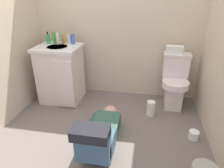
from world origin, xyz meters
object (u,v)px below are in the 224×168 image
at_px(bottle_green, 54,38).
at_px(bottle_blue, 73,39).
at_px(soap_dispenser, 48,39).
at_px(vanity_cabinet, 61,73).
at_px(bottle_clear, 69,39).
at_px(bottle_amber, 64,39).
at_px(person_plumber, 101,133).
at_px(toilet, 175,82).
at_px(bottle_white, 58,39).
at_px(paper_towel_roll, 151,108).
at_px(toilet_paper_roll, 194,135).
at_px(faucet, 61,40).
at_px(tissue_box, 175,50).

height_order(bottle_green, bottle_blue, bottle_green).
bearing_deg(bottle_blue, soap_dispenser, -176.09).
height_order(vanity_cabinet, bottle_clear, bottle_clear).
xyz_separation_m(bottle_amber, bottle_blue, (0.14, 0.00, 0.00)).
xyz_separation_m(vanity_cabinet, person_plumber, (0.80, -0.91, -0.24)).
relative_size(person_plumber, bottle_amber, 7.48).
height_order(toilet, bottle_blue, bottle_blue).
bearing_deg(toilet, soap_dispenser, 179.29).
bearing_deg(bottle_white, bottle_clear, 20.84).
relative_size(paper_towel_roll, toilet_paper_roll, 1.86).
xyz_separation_m(toilet, toilet_paper_roll, (0.18, -0.72, -0.32)).
distance_m(vanity_cabinet, bottle_white, 0.49).
xyz_separation_m(faucet, toilet_paper_roll, (1.80, -0.76, -0.82)).
distance_m(toilet, bottle_green, 1.80).
bearing_deg(bottle_blue, toilet_paper_roll, -25.13).
xyz_separation_m(tissue_box, bottle_blue, (-1.40, -0.04, 0.09)).
bearing_deg(bottle_white, person_plumber, -50.58).
xyz_separation_m(toilet, vanity_cabinet, (-1.61, -0.10, 0.05)).
height_order(vanity_cabinet, bottle_amber, bottle_amber).
distance_m(bottle_white, bottle_blue, 0.22).
bearing_deg(toilet_paper_roll, person_plumber, -163.05).
bearing_deg(soap_dispenser, bottle_green, 4.00).
bearing_deg(faucet, bottle_green, -172.18).
xyz_separation_m(person_plumber, bottle_white, (-0.84, 1.02, 0.72)).
distance_m(toilet, vanity_cabinet, 1.62).
xyz_separation_m(paper_towel_roll, toilet_paper_roll, (0.48, -0.40, -0.05)).
distance_m(toilet, faucet, 1.69).
bearing_deg(bottle_green, bottle_white, -20.47).
distance_m(faucet, person_plumber, 1.50).
distance_m(soap_dispenser, bottle_clear, 0.30).
height_order(faucet, bottle_green, bottle_green).
distance_m(person_plumber, bottle_clear, 1.47).
height_order(toilet, bottle_clear, bottle_clear).
relative_size(person_plumber, bottle_green, 6.20).
xyz_separation_m(bottle_green, bottle_blue, (0.27, 0.02, -0.01)).
distance_m(person_plumber, bottle_amber, 1.49).
bearing_deg(bottle_white, soap_dispenser, 173.67).
bearing_deg(toilet_paper_roll, soap_dispenser, 159.67).
bearing_deg(person_plumber, bottle_blue, 120.56).
distance_m(vanity_cabinet, faucet, 0.47).
bearing_deg(bottle_blue, tissue_box, 1.77).
relative_size(vanity_cabinet, bottle_blue, 5.64).
bearing_deg(bottle_clear, toilet_paper_roll, -24.72).
distance_m(bottle_amber, bottle_clear, 0.08).
bearing_deg(person_plumber, faucet, 127.17).
bearing_deg(toilet_paper_roll, bottle_blue, 154.87).
bearing_deg(tissue_box, toilet_paper_roll, -74.29).
height_order(tissue_box, toilet_paper_roll, tissue_box).
bearing_deg(vanity_cabinet, soap_dispenser, 146.90).
height_order(tissue_box, bottle_blue, bottle_blue).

